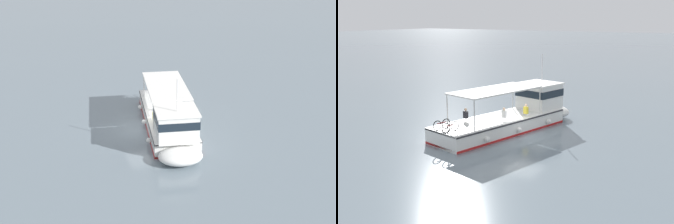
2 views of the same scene
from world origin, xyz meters
TOP-DOWN VIEW (x-y plane):
  - ground_plane at (0.00, 0.00)m, footprint 400.00×400.00m
  - ferry_main at (-1.50, -1.63)m, footprint 13.05×5.33m

SIDE VIEW (x-z plane):
  - ground_plane at x=0.00m, z-range 0.00..0.00m
  - ferry_main at x=-1.50m, z-range -1.64..3.68m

